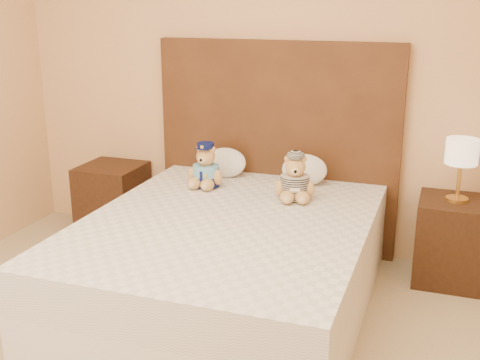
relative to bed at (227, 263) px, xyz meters
name	(u,v)px	position (x,y,z in m)	size (l,w,h in m)	color
bed	(227,263)	(0.00, 0.00, 0.00)	(1.60, 2.00, 0.55)	white
headboard	(276,147)	(0.00, 1.01, 0.47)	(1.75, 0.08, 1.50)	#532F19
nightstand_left	(113,200)	(-1.25, 0.80, 0.00)	(0.45, 0.45, 0.55)	#371E11
nightstand_right	(452,241)	(1.25, 0.80, 0.00)	(0.45, 0.45, 0.55)	#371E11
lamp	(462,155)	(1.25, 0.80, 0.57)	(0.20, 0.20, 0.40)	gold
teddy_police	(206,165)	(-0.36, 0.55, 0.43)	(0.26, 0.25, 0.30)	#BA7E48
teddy_prisoner	(295,177)	(0.28, 0.48, 0.42)	(0.26, 0.25, 0.30)	#BA7E48
pillow_left	(225,161)	(-0.32, 0.83, 0.38)	(0.31, 0.20, 0.22)	white
pillow_right	(304,168)	(0.25, 0.83, 0.39)	(0.31, 0.20, 0.22)	white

